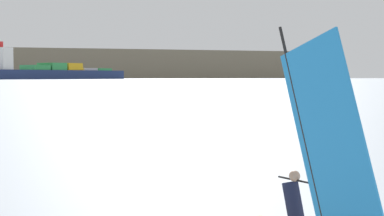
% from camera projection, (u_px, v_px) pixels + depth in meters
% --- Properties ---
extents(windsurfer, '(2.42, 3.46, 4.23)m').
position_uv_depth(windsurfer, '(306.00, 184.00, 11.29)').
color(windsurfer, orange).
rests_on(windsurfer, ground_plane).
extents(cargo_ship, '(135.06, 156.90, 37.49)m').
position_uv_depth(cargo_ship, '(53.00, 72.00, 642.60)').
color(cargo_ship, navy).
rests_on(cargo_ship, ground_plane).
extents(distant_headland, '(1365.18, 797.76, 44.95)m').
position_uv_depth(distant_headland, '(232.00, 67.00, 1199.82)').
color(distant_headland, '#756B56').
rests_on(distant_headland, ground_plane).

